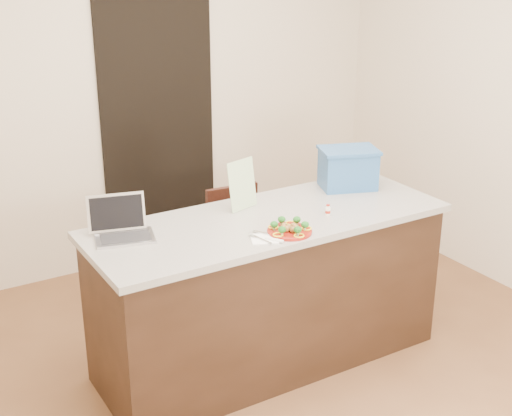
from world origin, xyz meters
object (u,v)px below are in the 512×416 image
yogurt_bottle (328,211)px  chair (239,241)px  plate (289,231)px  laptop (121,226)px  island (268,290)px  napkin (264,239)px  blue_box (348,168)px

yogurt_bottle → chair: yogurt_bottle is taller
plate → laptop: 0.89m
laptop → island: bearing=2.7°
napkin → blue_box: 0.98m
island → chair: bearing=74.1°
yogurt_bottle → blue_box: size_ratio=0.15×
napkin → island: bearing=53.6°
napkin → plate: bearing=1.9°
island → napkin: bearing=-126.4°
napkin → blue_box: bearing=26.0°
napkin → blue_box: (0.87, 0.43, 0.12)m
yogurt_bottle → chair: (-0.11, 0.82, -0.47)m
yogurt_bottle → laptop: (-1.11, 0.32, 0.03)m
blue_box → napkin: bearing=-133.9°
laptop → blue_box: blue_box is taller
island → chair: 0.71m
plate → yogurt_bottle: size_ratio=3.81×
island → laptop: (-0.80, 0.18, 0.52)m
island → napkin: (-0.18, -0.25, 0.46)m
plate → blue_box: blue_box is taller
island → chair: size_ratio=2.45×
laptop → napkin: bearing=-19.3°
chair → napkin: bearing=-109.4°
plate → laptop: size_ratio=0.69×
laptop → blue_box: bearing=15.3°
island → napkin: 0.55m
plate → yogurt_bottle: (0.33, 0.10, 0.02)m
plate → laptop: laptop is taller
napkin → yogurt_bottle: size_ratio=2.17×
chair → yogurt_bottle: bearing=-79.5°
yogurt_bottle → laptop: bearing=163.9°
napkin → yogurt_bottle: 0.50m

